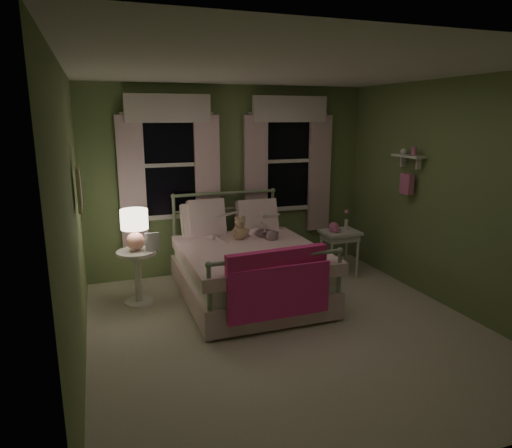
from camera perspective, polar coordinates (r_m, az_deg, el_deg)
name	(u,v)px	position (r m, az deg, el deg)	size (l,w,h in m)	color
room_shell	(291,208)	(4.50, 4.36, 2.03)	(4.20, 4.20, 4.20)	silver
bed	(246,268)	(5.60, -1.21, -5.48)	(1.58, 2.04, 1.18)	white
pink_throw	(278,276)	(4.62, 2.82, -6.54)	(1.10, 0.19, 0.71)	#E52C7C
child_left	(215,220)	(5.78, -5.17, 0.48)	(0.24, 0.16, 0.66)	#F7D1DD
child_right	(257,212)	(5.93, 0.07, 1.53)	(0.39, 0.30, 0.80)	#F7D1DD
book_left	(220,220)	(5.53, -4.53, 0.56)	(0.20, 0.27, 0.03)	beige
book_right	(263,220)	(5.71, 0.91, 0.56)	(0.20, 0.27, 0.02)	beige
teddy_bear	(240,230)	(5.73, -2.04, -0.70)	(0.23, 0.19, 0.31)	tan
nightstand_left	(137,270)	(5.57, -14.61, -5.55)	(0.46, 0.46, 0.65)	white
table_lamp	(135,226)	(5.43, -14.94, -0.18)	(0.31, 0.31, 0.48)	#FFAA96
book_nightstand	(146,251)	(5.43, -13.63, -3.33)	(0.16, 0.22, 0.02)	beige
nightstand_right	(340,238)	(6.38, 10.43, -1.71)	(0.50, 0.40, 0.64)	white
pink_toy	(334,227)	(6.29, 9.72, -0.41)	(0.14, 0.20, 0.14)	pink
bud_vase	(346,220)	(6.42, 11.23, 0.55)	(0.06, 0.06, 0.28)	white
window_left	(170,160)	(6.17, -10.72, 7.89)	(1.34, 0.13, 1.96)	black
window_right	(288,156)	(6.64, 4.07, 8.45)	(1.34, 0.13, 1.96)	black
wall_shelf	(408,170)	(6.04, 18.42, 6.40)	(0.15, 0.50, 0.60)	white
framed_picture	(79,189)	(4.69, -21.24, 4.10)	(0.03, 0.32, 0.42)	beige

